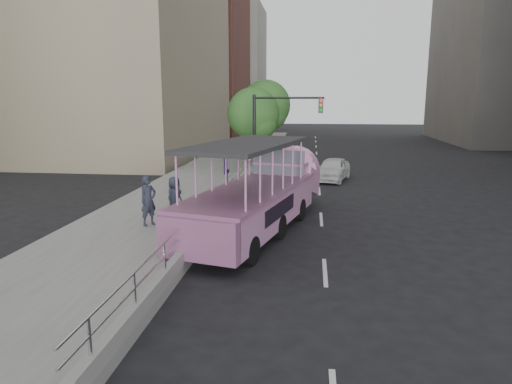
{
  "coord_description": "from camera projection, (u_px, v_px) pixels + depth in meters",
  "views": [
    {
      "loc": [
        0.53,
        -14.64,
        4.93
      ],
      "look_at": [
        -1.47,
        1.7,
        1.57
      ],
      "focal_mm": 32.0,
      "sensor_mm": 36.0,
      "label": 1
    }
  ],
  "objects": [
    {
      "name": "kerb_wall",
      "position": [
        214.0,
        217.0,
        17.51
      ],
      "size": [
        0.24,
        30.0,
        0.36
      ],
      "primitive_type": "cube",
      "color": "#A6A6A1",
      "rests_on": "sidewalk"
    },
    {
      "name": "pedestrian_far",
      "position": [
        174.0,
        197.0,
        17.97
      ],
      "size": [
        0.77,
        0.94,
        1.66
      ],
      "primitive_type": "imported",
      "rotation": [
        0.0,
        0.0,
        1.23
      ],
      "color": "#262A38",
      "rests_on": "sidewalk"
    },
    {
      "name": "midrise_brick",
      "position": [
        176.0,
        38.0,
        61.51
      ],
      "size": [
        18.0,
        16.0,
        26.0
      ],
      "primitive_type": "cube",
      "color": "brown",
      "rests_on": "ground"
    },
    {
      "name": "street_tree_near",
      "position": [
        255.0,
        116.0,
        30.41
      ],
      "size": [
        3.52,
        3.52,
        5.72
      ],
      "color": "#3A251A",
      "rests_on": "ground"
    },
    {
      "name": "duck_boat",
      "position": [
        261.0,
        195.0,
        17.6
      ],
      "size": [
        4.84,
        10.64,
        3.44
      ],
      "color": "black",
      "rests_on": "ground"
    },
    {
      "name": "sidewalk",
      "position": [
        199.0,
        186.0,
        25.67
      ],
      "size": [
        5.5,
        80.0,
        0.3
      ],
      "primitive_type": "cube",
      "color": "#979792",
      "rests_on": "ground"
    },
    {
      "name": "car",
      "position": [
        333.0,
        169.0,
        28.09
      ],
      "size": [
        2.64,
        4.38,
        1.4
      ],
      "primitive_type": "imported",
      "rotation": [
        0.0,
        0.0,
        -0.26
      ],
      "color": "silver",
      "rests_on": "ground"
    },
    {
      "name": "traffic_signal",
      "position": [
        274.0,
        124.0,
        26.95
      ],
      "size": [
        4.2,
        0.32,
        5.2
      ],
      "color": "black",
      "rests_on": "ground"
    },
    {
      "name": "ground",
      "position": [
        293.0,
        249.0,
        15.29
      ],
      "size": [
        160.0,
        160.0,
        0.0
      ],
      "primitive_type": "plane",
      "color": "black"
    },
    {
      "name": "pedestrian_near",
      "position": [
        148.0,
        201.0,
        16.87
      ],
      "size": [
        0.75,
        0.82,
        1.87
      ],
      "primitive_type": "imported",
      "rotation": [
        0.0,
        0.0,
        1.0
      ],
      "color": "#262A38",
      "rests_on": "sidewalk"
    },
    {
      "name": "parking_sign",
      "position": [
        227.0,
        176.0,
        19.21
      ],
      "size": [
        0.13,
        0.61,
        2.75
      ],
      "color": "black",
      "rests_on": "ground"
    },
    {
      "name": "street_tree_far",
      "position": [
        266.0,
        107.0,
        36.12
      ],
      "size": [
        3.97,
        3.97,
        6.45
      ],
      "color": "#3A251A",
      "rests_on": "ground"
    },
    {
      "name": "midrise_stone_b",
      "position": [
        216.0,
        69.0,
        77.43
      ],
      "size": [
        16.0,
        14.0,
        20.0
      ],
      "primitive_type": "cube",
      "color": "gray",
      "rests_on": "ground"
    },
    {
      "name": "guardrail",
      "position": [
        214.0,
        200.0,
        17.38
      ],
      "size": [
        0.07,
        22.0,
        0.71
      ],
      "color": "silver",
      "rests_on": "kerb_wall"
    }
  ]
}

